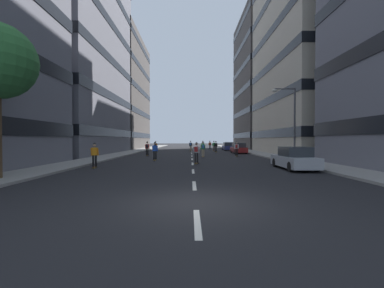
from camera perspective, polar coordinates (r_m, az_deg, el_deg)
ground_plane at (r=39.94m, az=-0.09°, el=-1.88°), size 190.51×190.51×0.00m
sidewalk_left at (r=44.88m, az=-12.30°, el=-1.50°), size 2.90×87.32×0.14m
sidewalk_right at (r=44.94m, az=12.05°, el=-1.49°), size 2.90×87.32×0.14m
lane_markings at (r=41.19m, az=-0.10°, el=-1.79°), size 0.16×72.20×0.01m
building_left_mid at (r=43.18m, az=-28.05°, el=21.69°), size 15.92×22.13×34.51m
building_left_far at (r=60.80m, az=-18.52°, el=10.66°), size 15.92×21.98×24.36m
building_right_mid at (r=43.05m, az=27.79°, el=20.64°), size 15.92×20.53×32.93m
building_right_far at (r=61.35m, az=18.18°, el=12.83°), size 15.92×18.87×29.09m
parked_car_near at (r=37.80m, az=10.32°, el=-1.00°), size 1.82×4.40×1.52m
parked_car_mid at (r=18.59m, az=21.76°, el=-3.09°), size 1.82×4.40×1.52m
parked_car_far at (r=48.04m, az=8.03°, el=-0.57°), size 1.82×4.40×1.52m
streetlamp_right at (r=24.76m, az=21.04°, el=5.88°), size 2.13×0.30×6.50m
skater_0 at (r=48.84m, az=2.43°, el=-0.20°), size 0.54×0.91×1.78m
skater_1 at (r=24.90m, az=-8.21°, el=-1.36°), size 0.53×0.90×1.78m
skater_2 at (r=40.94m, az=5.32°, el=-0.44°), size 0.55×0.92×1.78m
skater_3 at (r=21.28m, az=0.98°, el=-1.66°), size 0.57×0.92×1.78m
skater_4 at (r=40.96m, az=-8.09°, el=-0.40°), size 0.57×0.92×1.78m
skater_5 at (r=31.30m, az=9.85°, el=-0.83°), size 0.57×0.92×1.78m
skater_6 at (r=51.59m, az=3.99°, el=-0.11°), size 0.54×0.90×1.78m
skater_7 at (r=19.31m, az=-20.82°, el=-2.09°), size 0.56×0.92×1.78m
skater_8 at (r=44.66m, az=4.87°, el=-0.32°), size 0.56×0.92×1.78m
skater_9 at (r=44.58m, az=-0.31°, el=-0.28°), size 0.56×0.92×1.78m
skater_10 at (r=29.51m, az=2.46°, el=-0.92°), size 0.54×0.91×1.78m
skater_11 at (r=32.20m, az=-9.91°, el=-0.78°), size 0.54×0.91×1.78m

